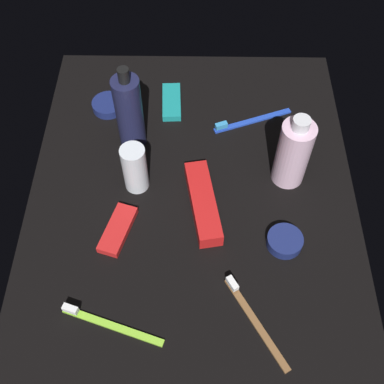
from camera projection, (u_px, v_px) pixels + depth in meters
The scene contains 12 objects.
ground_plane at pixel (192, 202), 93.97cm from camera, with size 84.00×64.00×1.20cm, color black.
lotion_bottle at pixel (129, 112), 94.69cm from camera, with size 5.47×5.47×19.78cm.
bodywash_bottle at pixel (293, 153), 90.47cm from camera, with size 6.38×6.38×16.73cm.
deodorant_stick at pixel (135, 168), 91.19cm from camera, with size 4.73×4.73×10.73cm, color silver.
toothbrush_brown at pixel (253, 317), 79.84cm from camera, with size 16.11×10.18×2.10cm.
toothbrush_lime at pixel (106, 323), 79.23cm from camera, with size 6.77×17.47×2.10cm.
toothbrush_blue at pixel (248, 121), 104.37cm from camera, with size 7.49×17.26×2.10cm.
toothpaste_box_red at pixel (203, 203), 91.29cm from camera, with size 17.60×4.40×3.20cm, color red.
snack_bar_teal at pixel (172, 102), 107.37cm from camera, with size 10.40×4.00×1.50cm, color teal.
snack_bar_red at pixel (118, 230), 88.98cm from camera, with size 10.40×4.00×1.50cm, color red.
cream_tin_left at pixel (108, 105), 106.51cm from camera, with size 7.05×7.05×1.92cm, color navy.
cream_tin_right at pixel (285, 241), 87.29cm from camera, with size 6.56×6.56×2.09cm, color navy.
Camera 1 is at (-50.97, -0.70, 78.37)cm, focal length 44.92 mm.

